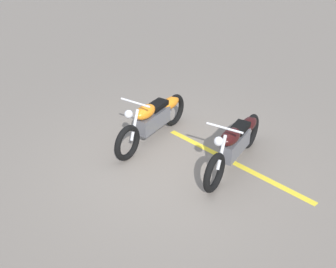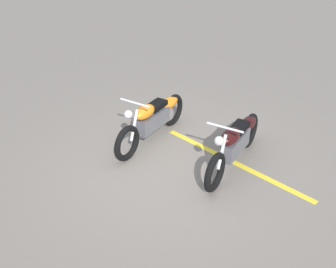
% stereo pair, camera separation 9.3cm
% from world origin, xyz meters
% --- Properties ---
extents(ground_plane, '(60.00, 60.00, 0.00)m').
position_xyz_m(ground_plane, '(0.00, 0.00, 0.00)').
color(ground_plane, slate).
extents(motorcycle_bright_foreground, '(2.21, 0.75, 1.04)m').
position_xyz_m(motorcycle_bright_foreground, '(-0.40, -0.85, 0.46)').
color(motorcycle_bright_foreground, black).
rests_on(motorcycle_bright_foreground, ground).
extents(motorcycle_dark_foreground, '(2.19, 0.79, 1.04)m').
position_xyz_m(motorcycle_dark_foreground, '(-0.77, 0.81, 0.46)').
color(motorcycle_dark_foreground, black).
rests_on(motorcycle_dark_foreground, ground).
extents(parking_stripe_near, '(0.19, 3.20, 0.01)m').
position_xyz_m(parking_stripe_near, '(-0.83, 0.80, 0.00)').
color(parking_stripe_near, yellow).
rests_on(parking_stripe_near, ground).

